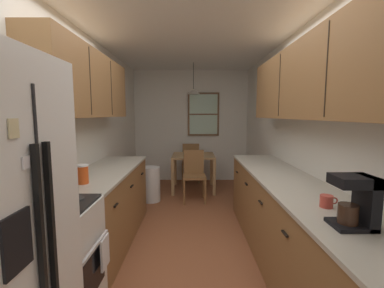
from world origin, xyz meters
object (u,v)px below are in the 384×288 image
object	(u,v)px
coffee_maker	(356,200)
mug_by_coffeemaker	(326,201)
microwave_over_range	(18,99)
stove_range	(47,267)
table_serving_bowl	(188,153)
dining_table	(193,161)
storage_canister	(82,174)
dining_chair_far	(190,161)
trash_bin	(151,184)
dining_chair_near	(193,173)

from	to	relation	value
coffee_maker	mug_by_coffeemaker	world-z (taller)	coffee_maker
microwave_over_range	stove_range	bearing A→B (deg)	-0.03
table_serving_bowl	dining_table	bearing A→B (deg)	-12.98
stove_range	storage_canister	size ratio (longest dim) A/B	6.10
mug_by_coffeemaker	dining_chair_far	bearing A→B (deg)	103.54
trash_bin	coffee_maker	size ratio (longest dim) A/B	2.05
stove_range	microwave_over_range	size ratio (longest dim) A/B	1.89
dining_table	table_serving_bowl	xyz separation A→B (m)	(-0.10, 0.02, 0.15)
microwave_over_range	trash_bin	bearing A→B (deg)	81.60
trash_bin	storage_canister	xyz separation A→B (m)	(-0.30, -2.11, 0.68)
microwave_over_range	mug_by_coffeemaker	world-z (taller)	microwave_over_range
dining_chair_far	dining_table	bearing A→B (deg)	-84.87
stove_range	microwave_over_range	bearing A→B (deg)	179.97
trash_bin	mug_by_coffeemaker	world-z (taller)	mug_by_coffeemaker
trash_bin	dining_chair_near	bearing A→B (deg)	5.14
microwave_over_range	coffee_maker	bearing A→B (deg)	-7.95
trash_bin	storage_canister	bearing A→B (deg)	-98.08
stove_range	trash_bin	world-z (taller)	stove_range
mug_by_coffeemaker	table_serving_bowl	distance (m)	3.59
stove_range	mug_by_coffeemaker	distance (m)	2.02
stove_range	dining_chair_near	distance (m)	3.02
dining_chair_near	mug_by_coffeemaker	distance (m)	2.98
trash_bin	storage_canister	size ratio (longest dim) A/B	3.44
storage_canister	microwave_over_range	bearing A→B (deg)	-99.45
dining_chair_far	mug_by_coffeemaker	size ratio (longest dim) A/B	7.27
storage_canister	coffee_maker	world-z (taller)	coffee_maker
dining_chair_far	table_serving_bowl	world-z (taller)	dining_chair_far
microwave_over_range	coffee_maker	world-z (taller)	microwave_over_range
storage_canister	table_serving_bowl	bearing A→B (deg)	71.26
mug_by_coffeemaker	microwave_over_range	bearing A→B (deg)	-179.22
dining_chair_far	coffee_maker	distance (m)	4.48
dining_chair_far	mug_by_coffeemaker	xyz separation A→B (m)	(0.97, -4.02, 0.44)
dining_chair_far	table_serving_bowl	distance (m)	0.64
microwave_over_range	trash_bin	distance (m)	3.10
stove_range	dining_chair_near	xyz separation A→B (m)	(1.06, 2.83, 0.03)
trash_bin	coffee_maker	xyz separation A→B (m)	(1.67, -3.05, 0.75)
storage_canister	coffee_maker	xyz separation A→B (m)	(1.97, -0.94, 0.07)
stove_range	table_serving_bowl	xyz separation A→B (m)	(0.95, 3.46, 0.29)
dining_table	table_serving_bowl	bearing A→B (deg)	167.02
microwave_over_range	dining_chair_near	size ratio (longest dim) A/B	0.65
dining_chair_far	microwave_over_range	bearing A→B (deg)	-105.28
dining_table	dining_chair_far	size ratio (longest dim) A/B	0.94
dining_chair_near	dining_chair_far	distance (m)	1.22
microwave_over_range	dining_chair_near	xyz separation A→B (m)	(1.17, 2.83, -1.15)
microwave_over_range	coffee_maker	distance (m)	2.18
stove_range	table_serving_bowl	world-z (taller)	stove_range
stove_range	dining_chair_far	world-z (taller)	stove_range
coffee_maker	dining_chair_near	bearing A→B (deg)	106.24
microwave_over_range	dining_chair_near	bearing A→B (deg)	67.54
trash_bin	table_serving_bowl	size ratio (longest dim) A/B	3.06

